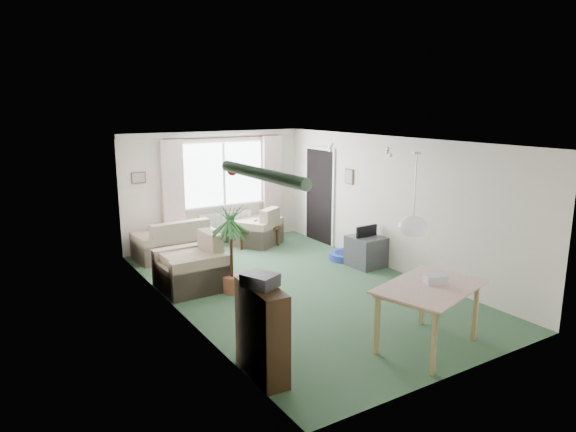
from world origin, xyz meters
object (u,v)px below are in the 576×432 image
sofa (175,238)px  pet_bed (346,256)px  bookshelf (262,331)px  dining_table (428,317)px  armchair_left (190,262)px  coffee_table (257,236)px  houseplant (231,248)px  armchair_corner (257,226)px  tv_cube (366,251)px

sofa → pet_bed: 3.37m
bookshelf → dining_table: (2.06, -0.48, -0.13)m
armchair_left → coffee_table: 2.78m
armchair_left → dining_table: 3.90m
dining_table → armchair_left: bearing=116.2°
sofa → dining_table: (1.32, -5.35, 0.01)m
houseplant → dining_table: bearing=-67.5°
sofa → armchair_left: 1.89m
sofa → armchair_corner: (1.81, -0.02, 0.02)m
pet_bed → houseplant: bearing=-170.3°
sofa → armchair_left: armchair_left is taller
armchair_left → houseplant: size_ratio=0.68×
coffee_table → pet_bed: bearing=-61.4°
sofa → armchair_corner: bearing=175.8°
armchair_corner → tv_cube: size_ratio=1.45×
sofa → coffee_table: sofa is taller
dining_table → houseplant: bearing=112.5°
coffee_table → houseplant: 2.86m
sofa → bookshelf: size_ratio=1.45×
armchair_left → dining_table: (1.72, -3.50, -0.06)m
armchair_corner → dining_table: size_ratio=0.72×
houseplant → sofa: bearing=92.2°
sofa → houseplant: houseplant is taller
tv_cube → pet_bed: size_ratio=0.92×
houseplant → armchair_corner: bearing=53.9°
pet_bed → armchair_corner: bearing=116.2°
armchair_corner → coffee_table: size_ratio=0.99×
houseplant → tv_cube: bearing=-1.4°
sofa → armchair_left: bearing=74.4°
armchair_left → houseplant: 0.78m
sofa → coffee_table: (1.76, -0.12, -0.18)m
tv_cube → pet_bed: (-0.05, 0.52, -0.21)m
bookshelf → dining_table: size_ratio=0.84×
tv_cube → armchair_left: bearing=167.6°
coffee_table → pet_bed: coffee_table is taller
houseplant → pet_bed: houseplant is taller
houseplant → tv_cube: 2.75m
bookshelf → pet_bed: (3.49, 2.94, -0.46)m
armchair_left → bookshelf: (-0.34, -3.02, 0.07)m
houseplant → bookshelf: bearing=-108.5°
tv_cube → pet_bed: bearing=93.7°
sofa → tv_cube: 3.72m
coffee_table → bookshelf: bearing=-117.8°
armchair_left → pet_bed: size_ratio=1.50×
coffee_table → dining_table: bearing=-94.8°
pet_bed → bookshelf: bearing=-139.9°
armchair_corner → coffee_table: 0.22m
armchair_left → pet_bed: (3.15, -0.08, -0.38)m
tv_cube → pet_bed: 0.57m
bookshelf → tv_cube: bookshelf is taller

